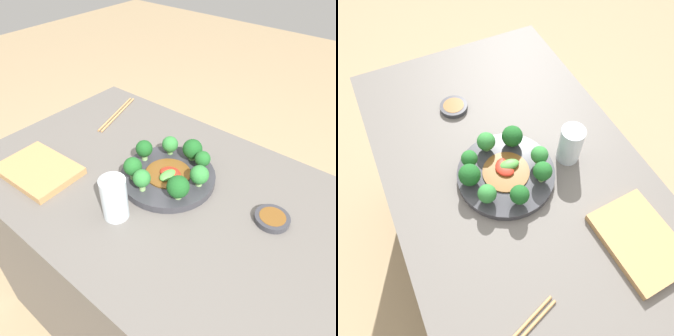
% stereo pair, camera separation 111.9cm
% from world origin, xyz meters
% --- Properties ---
extents(ground_plane, '(8.00, 8.00, 0.00)m').
position_xyz_m(ground_plane, '(0.00, 0.00, 0.00)').
color(ground_plane, '#9E8460').
extents(table, '(1.11, 0.68, 0.75)m').
position_xyz_m(table, '(0.00, 0.00, 0.37)').
color(table, '#5B5651').
rests_on(table, ground_plane).
extents(plate, '(0.26, 0.26, 0.02)m').
position_xyz_m(plate, '(0.01, -0.03, 0.76)').
color(plate, '#333338').
rests_on(plate, table).
extents(broccoli_southeast, '(0.05, 0.05, 0.06)m').
position_xyz_m(broccoli_southeast, '(0.07, -0.11, 0.80)').
color(broccoli_southeast, '#7AAD5B').
rests_on(broccoli_southeast, plate).
extents(broccoli_south, '(0.06, 0.06, 0.06)m').
position_xyz_m(broccoli_south, '(0.00, -0.13, 0.80)').
color(broccoli_south, '#70A356').
rests_on(broccoli_south, plate).
extents(broccoli_west, '(0.05, 0.05, 0.06)m').
position_xyz_m(broccoli_west, '(-0.08, -0.05, 0.80)').
color(broccoli_west, '#89B76B').
rests_on(broccoli_west, plate).
extents(broccoli_east, '(0.05, 0.05, 0.06)m').
position_xyz_m(broccoli_east, '(0.10, -0.04, 0.81)').
color(broccoli_east, '#89B76B').
rests_on(broccoli_east, plate).
extents(broccoli_southwest, '(0.04, 0.04, 0.06)m').
position_xyz_m(broccoli_southwest, '(-0.05, -0.11, 0.80)').
color(broccoli_southwest, '#70A356').
rests_on(broccoli_southwest, plate).
extents(broccoli_northwest, '(0.06, 0.06, 0.06)m').
position_xyz_m(broccoli_northwest, '(-0.07, 0.02, 0.81)').
color(broccoli_northwest, '#89B76B').
rests_on(broccoli_northwest, plate).
extents(broccoli_northeast, '(0.05, 0.05, 0.07)m').
position_xyz_m(broccoli_northeast, '(0.07, 0.04, 0.81)').
color(broccoli_northeast, '#7AAD5B').
rests_on(broccoli_northeast, plate).
extents(broccoli_north, '(0.05, 0.05, 0.06)m').
position_xyz_m(broccoli_north, '(0.02, 0.06, 0.81)').
color(broccoli_north, '#89B76B').
rests_on(broccoli_north, plate).
extents(stirfry_center, '(0.12, 0.12, 0.02)m').
position_xyz_m(stirfry_center, '(0.01, -0.03, 0.78)').
color(stirfry_center, brown).
rests_on(stirfry_center, plate).
extents(drinking_glass, '(0.06, 0.06, 0.11)m').
position_xyz_m(drinking_glass, '(0.03, 0.15, 0.81)').
color(drinking_glass, silver).
rests_on(drinking_glass, table).
extents(sauce_dish, '(0.08, 0.08, 0.02)m').
position_xyz_m(sauce_dish, '(-0.28, -0.07, 0.76)').
color(sauce_dish, '#333338').
rests_on(sauce_dish, table).
extents(cutting_board, '(0.23, 0.17, 0.02)m').
position_xyz_m(cutting_board, '(0.31, 0.18, 0.76)').
color(cutting_board, '#AD7F4C').
rests_on(cutting_board, table).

